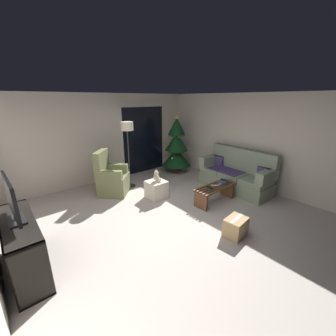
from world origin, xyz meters
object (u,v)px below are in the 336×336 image
at_px(cell_phone, 224,180).
at_px(floor_lamp, 127,133).
at_px(book_stack, 223,181).
at_px(media_shelf, 21,251).
at_px(remote_white, 215,185).
at_px(television, 12,200).
at_px(cardboard_box_taped_mid_floor, 236,227).
at_px(teddy_bear_cream, 157,177).
at_px(remote_black, 210,188).
at_px(remote_graphite, 209,190).
at_px(remote_silver, 220,185).
at_px(ottoman, 156,189).
at_px(couch, 236,175).
at_px(christmas_tree, 176,147).
at_px(coffee_table, 215,192).
at_px(armchair, 111,179).

xyz_separation_m(cell_phone, floor_lamp, (-1.38, 2.11, 1.03)).
height_order(book_stack, media_shelf, media_shelf).
height_order(remote_white, television, television).
bearing_deg(cardboard_box_taped_mid_floor, teddy_bear_cream, 94.23).
bearing_deg(book_stack, remote_black, 179.94).
bearing_deg(floor_lamp, remote_black, -67.92).
distance_m(remote_black, remote_graphite, 0.11).
relative_size(teddy_bear_cream, cardboard_box_taped_mid_floor, 0.63).
bearing_deg(remote_silver, cardboard_box_taped_mid_floor, -47.62).
distance_m(floor_lamp, ottoman, 1.66).
distance_m(couch, floor_lamp, 3.10).
xyz_separation_m(couch, cardboard_box_taped_mid_floor, (-1.83, -1.19, -0.23)).
bearing_deg(couch, christmas_tree, 97.07).
distance_m(coffee_table, cell_phone, 0.40).
bearing_deg(ottoman, coffee_table, -49.60).
height_order(television, teddy_bear_cream, television).
relative_size(cell_phone, teddy_bear_cream, 0.50).
distance_m(remote_graphite, remote_silver, 0.42).
bearing_deg(christmas_tree, remote_white, -109.91).
height_order(television, ottoman, television).
bearing_deg(couch, cardboard_box_taped_mid_floor, -146.81).
xyz_separation_m(cell_phone, armchair, (-1.96, 2.02, -0.07)).
bearing_deg(floor_lamp, remote_graphite, -70.68).
height_order(coffee_table, book_stack, book_stack).
bearing_deg(remote_silver, cell_phone, 90.16).
bearing_deg(christmas_tree, book_stack, -102.24).
bearing_deg(ottoman, teddy_bear_cream, -49.60).
xyz_separation_m(couch, floor_lamp, (-2.11, 1.98, 1.11)).
xyz_separation_m(remote_white, cell_phone, (0.33, -0.02, 0.06)).
xyz_separation_m(cell_phone, teddy_bear_cream, (-1.24, 1.05, 0.08)).
distance_m(remote_white, cell_phone, 0.33).
height_order(remote_graphite, remote_silver, same).
height_order(armchair, floor_lamp, floor_lamp).
distance_m(book_stack, cell_phone, 0.04).
relative_size(remote_black, book_stack, 0.58).
relative_size(christmas_tree, cardboard_box_taped_mid_floor, 4.11).
xyz_separation_m(remote_graphite, television, (-3.46, 0.45, 0.70)).
distance_m(remote_silver, teddy_bear_cream, 1.51).
relative_size(book_stack, television, 0.32).
distance_m(remote_graphite, floor_lamp, 2.54).
bearing_deg(media_shelf, teddy_bear_cream, 14.05).
distance_m(couch, teddy_bear_cream, 2.19).
distance_m(remote_black, cell_phone, 0.52).
height_order(remote_silver, armchair, armchair).
bearing_deg(ottoman, remote_black, -55.49).
height_order(armchair, cardboard_box_taped_mid_floor, armchair).
distance_m(teddy_bear_cream, cardboard_box_taped_mid_floor, 2.16).
bearing_deg(remote_silver, remote_white, -115.05).
bearing_deg(television, couch, -3.12).
height_order(couch, armchair, armchair).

